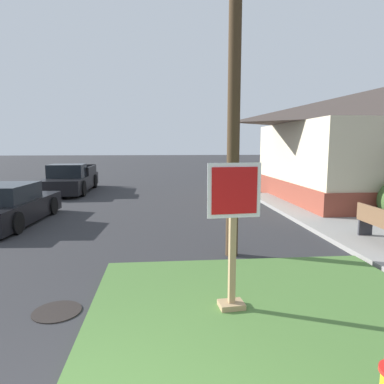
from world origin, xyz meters
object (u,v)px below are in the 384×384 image
(stop_sign, at_px, (233,238))
(parked_sedan_black, at_px, (6,207))
(street_bench, at_px, (383,224))
(manhole_cover, at_px, (57,311))
(pickup_truck_black, at_px, (71,180))

(stop_sign, bearing_deg, parked_sedan_black, 132.50)
(parked_sedan_black, height_order, street_bench, parked_sedan_black)
(stop_sign, xyz_separation_m, manhole_cover, (-2.55, 0.27, -1.11))
(manhole_cover, height_order, street_bench, street_bench)
(manhole_cover, relative_size, parked_sedan_black, 0.16)
(stop_sign, xyz_separation_m, street_bench, (4.17, 2.77, -0.53))
(parked_sedan_black, bearing_deg, manhole_cover, -61.88)
(stop_sign, distance_m, parked_sedan_black, 8.56)
(stop_sign, relative_size, street_bench, 1.20)
(pickup_truck_black, distance_m, street_bench, 14.51)
(manhole_cover, xyz_separation_m, parked_sedan_black, (-3.22, 6.03, 0.53))
(manhole_cover, xyz_separation_m, street_bench, (6.72, 2.50, 0.59))
(parked_sedan_black, height_order, pickup_truck_black, pickup_truck_black)
(street_bench, bearing_deg, manhole_cover, -159.58)
(manhole_cover, distance_m, parked_sedan_black, 6.86)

